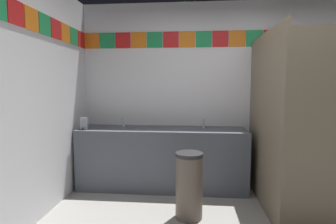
# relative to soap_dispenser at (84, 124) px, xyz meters

# --- Properties ---
(wall_back) EXTENTS (4.19, 0.09, 2.59)m
(wall_back) POSITION_rel_soap_dispenser_xyz_m (1.94, 0.50, 0.39)
(wall_back) COLOR silver
(wall_back) RESTS_ON ground_plane
(vanity_counter) EXTENTS (2.27, 0.58, 0.83)m
(vanity_counter) POSITION_rel_soap_dispenser_xyz_m (1.03, 0.17, -0.48)
(vanity_counter) COLOR #4C515B
(vanity_counter) RESTS_ON ground_plane
(faucet_left) EXTENTS (0.04, 0.10, 0.14)m
(faucet_left) POSITION_rel_soap_dispenser_xyz_m (0.46, 0.26, -0.03)
(faucet_left) COLOR silver
(faucet_left) RESTS_ON vanity_counter
(faucet_right) EXTENTS (0.04, 0.10, 0.14)m
(faucet_right) POSITION_rel_soap_dispenser_xyz_m (1.60, 0.26, -0.03)
(faucet_right) COLOR silver
(faucet_right) RESTS_ON vanity_counter
(soap_dispenser) EXTENTS (0.09, 0.09, 0.16)m
(soap_dispenser) POSITION_rel_soap_dispenser_xyz_m (0.00, 0.00, 0.00)
(soap_dispenser) COLOR gray
(soap_dispenser) RESTS_ON vanity_counter
(stall_divider) EXTENTS (0.92, 1.43, 2.02)m
(stall_divider) POSITION_rel_soap_dispenser_xyz_m (2.44, -0.51, 0.10)
(stall_divider) COLOR #726651
(stall_divider) RESTS_ON ground_plane
(toilet) EXTENTS (0.39, 0.49, 0.74)m
(toilet) POSITION_rel_soap_dispenser_xyz_m (2.90, 0.03, -0.60)
(toilet) COLOR white
(toilet) RESTS_ON ground_plane
(trash_bin) EXTENTS (0.29, 0.29, 0.71)m
(trash_bin) POSITION_rel_soap_dispenser_xyz_m (1.41, -0.66, -0.55)
(trash_bin) COLOR brown
(trash_bin) RESTS_ON ground_plane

